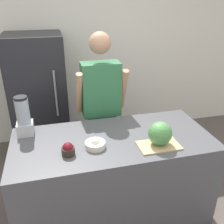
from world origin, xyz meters
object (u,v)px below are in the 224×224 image
(person, at_px, (101,109))
(bowl_cherries, at_px, (68,150))
(refrigerator, at_px, (40,98))
(watermelon, at_px, (160,133))
(blender, at_px, (24,118))
(bowl_cream, at_px, (95,144))

(person, height_order, bowl_cherries, person)
(person, bearing_deg, refrigerator, 134.06)
(watermelon, xyz_separation_m, bowl_cherries, (-0.79, 0.05, -0.07))
(blender, bearing_deg, person, 23.50)
(watermelon, relative_size, bowl_cherries, 1.84)
(refrigerator, distance_m, watermelon, 1.89)
(refrigerator, xyz_separation_m, bowl_cherries, (0.26, -1.52, 0.11))
(refrigerator, xyz_separation_m, bowl_cream, (0.49, -1.46, 0.09))
(refrigerator, height_order, bowl_cherries, refrigerator)
(person, relative_size, bowl_cream, 9.94)
(bowl_cherries, relative_size, bowl_cream, 0.64)
(person, distance_m, watermelon, 0.91)
(refrigerator, height_order, person, person)
(watermelon, height_order, bowl_cream, watermelon)
(person, xyz_separation_m, blender, (-0.81, -0.35, 0.15))
(person, height_order, watermelon, person)
(bowl_cherries, xyz_separation_m, blender, (-0.36, 0.44, 0.12))
(person, bearing_deg, blender, -156.50)
(bowl_cherries, height_order, blender, blender)
(blender, bearing_deg, bowl_cream, -33.00)
(watermelon, bearing_deg, person, 112.24)
(person, xyz_separation_m, bowl_cherries, (-0.45, -0.79, 0.03))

